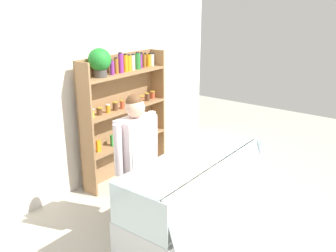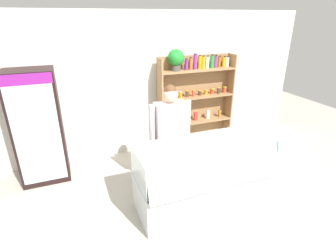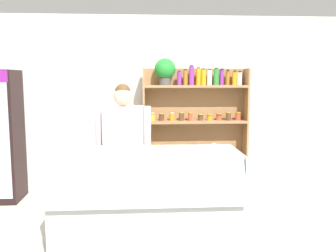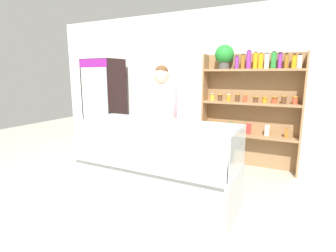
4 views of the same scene
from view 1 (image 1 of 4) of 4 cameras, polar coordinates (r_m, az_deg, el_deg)
name	(u,v)px [view 1 (image 1 of 4)]	position (r m, az deg, el deg)	size (l,w,h in m)	color
ground_plane	(186,244)	(4.49, 2.80, -17.49)	(12.00, 12.00, 0.00)	#B7B2A3
back_wall	(61,101)	(5.25, -16.06, 3.64)	(6.80, 0.10, 2.70)	white
shelving_unit	(120,102)	(5.62, -7.35, 3.62)	(1.58, 0.31, 2.04)	#9E754C
deli_display_case	(194,214)	(4.43, 3.95, -13.18)	(1.93, 0.80, 1.01)	silver
shop_clerk	(137,153)	(4.25, -4.79, -4.11)	(0.66, 0.25, 1.69)	#383D51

